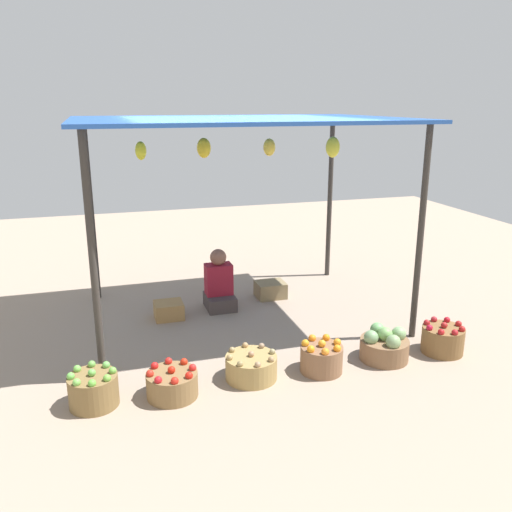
{
  "coord_description": "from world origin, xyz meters",
  "views": [
    {
      "loc": [
        -1.63,
        -6.01,
        2.58
      ],
      "look_at": [
        0.0,
        -0.65,
        0.95
      ],
      "focal_mm": 37.43,
      "sensor_mm": 36.0,
      "label": 1
    }
  ],
  "objects_px": {
    "vendor_person": "(219,286)",
    "basket_cabbages": "(384,346)",
    "wooden_crate_stacked_rear": "(169,310)",
    "basket_oranges": "(321,358)",
    "wooden_crate_near_vendor": "(270,290)",
    "basket_red_tomatoes": "(172,383)",
    "basket_red_apples": "(443,339)",
    "basket_potatoes": "(251,367)",
    "basket_green_apples": "(93,389)"
  },
  "relations": [
    {
      "from": "vendor_person",
      "to": "basket_cabbages",
      "type": "xyz_separation_m",
      "value": [
        1.3,
        -1.91,
        -0.15
      ]
    },
    {
      "from": "wooden_crate_stacked_rear",
      "to": "vendor_person",
      "type": "bearing_deg",
      "value": 13.35
    },
    {
      "from": "basket_oranges",
      "to": "wooden_crate_near_vendor",
      "type": "xyz_separation_m",
      "value": [
        0.18,
        2.13,
        -0.04
      ]
    },
    {
      "from": "vendor_person",
      "to": "wooden_crate_near_vendor",
      "type": "bearing_deg",
      "value": 12.75
    },
    {
      "from": "basket_red_tomatoes",
      "to": "basket_oranges",
      "type": "bearing_deg",
      "value": 1.44
    },
    {
      "from": "basket_cabbages",
      "to": "basket_red_apples",
      "type": "relative_size",
      "value": 1.14
    },
    {
      "from": "basket_red_apples",
      "to": "wooden_crate_stacked_rear",
      "type": "distance_m",
      "value": 3.2
    },
    {
      "from": "basket_red_tomatoes",
      "to": "basket_red_apples",
      "type": "relative_size",
      "value": 1.06
    },
    {
      "from": "basket_red_tomatoes",
      "to": "basket_oranges",
      "type": "xyz_separation_m",
      "value": [
        1.48,
        0.04,
        0.02
      ]
    },
    {
      "from": "basket_red_apples",
      "to": "wooden_crate_stacked_rear",
      "type": "xyz_separation_m",
      "value": [
        -2.66,
        1.78,
        -0.05
      ]
    },
    {
      "from": "basket_oranges",
      "to": "wooden_crate_near_vendor",
      "type": "relative_size",
      "value": 1.08
    },
    {
      "from": "vendor_person",
      "to": "basket_red_apples",
      "type": "xyz_separation_m",
      "value": [
        1.98,
        -1.95,
        -0.15
      ]
    },
    {
      "from": "basket_red_tomatoes",
      "to": "wooden_crate_near_vendor",
      "type": "height_order",
      "value": "basket_red_tomatoes"
    },
    {
      "from": "basket_red_apples",
      "to": "basket_oranges",
      "type": "bearing_deg",
      "value": -179.47
    },
    {
      "from": "basket_potatoes",
      "to": "basket_red_apples",
      "type": "height_order",
      "value": "basket_red_apples"
    },
    {
      "from": "vendor_person",
      "to": "basket_oranges",
      "type": "height_order",
      "value": "vendor_person"
    },
    {
      "from": "wooden_crate_near_vendor",
      "to": "basket_red_apples",
      "type": "bearing_deg",
      "value": -59.87
    },
    {
      "from": "vendor_person",
      "to": "basket_cabbages",
      "type": "relative_size",
      "value": 1.56
    },
    {
      "from": "basket_red_apples",
      "to": "wooden_crate_near_vendor",
      "type": "distance_m",
      "value": 2.45
    },
    {
      "from": "vendor_person",
      "to": "wooden_crate_stacked_rear",
      "type": "distance_m",
      "value": 0.72
    },
    {
      "from": "basket_green_apples",
      "to": "basket_oranges",
      "type": "height_order",
      "value": "basket_green_apples"
    },
    {
      "from": "vendor_person",
      "to": "basket_red_apples",
      "type": "bearing_deg",
      "value": -44.46
    },
    {
      "from": "basket_oranges",
      "to": "basket_green_apples",
      "type": "bearing_deg",
      "value": 179.62
    },
    {
      "from": "basket_potatoes",
      "to": "basket_red_apples",
      "type": "xyz_separation_m",
      "value": [
        2.11,
        -0.05,
        0.03
      ]
    },
    {
      "from": "basket_red_tomatoes",
      "to": "basket_potatoes",
      "type": "relative_size",
      "value": 0.93
    },
    {
      "from": "basket_potatoes",
      "to": "wooden_crate_stacked_rear",
      "type": "relative_size",
      "value": 1.44
    },
    {
      "from": "wooden_crate_near_vendor",
      "to": "wooden_crate_stacked_rear",
      "type": "height_order",
      "value": "wooden_crate_near_vendor"
    },
    {
      "from": "basket_potatoes",
      "to": "wooden_crate_near_vendor",
      "type": "height_order",
      "value": "basket_potatoes"
    },
    {
      "from": "basket_red_tomatoes",
      "to": "wooden_crate_stacked_rear",
      "type": "relative_size",
      "value": 1.34
    },
    {
      "from": "basket_red_tomatoes",
      "to": "vendor_person",
      "type": "bearing_deg",
      "value": 65.65
    },
    {
      "from": "wooden_crate_stacked_rear",
      "to": "basket_green_apples",
      "type": "bearing_deg",
      "value": -116.95
    },
    {
      "from": "vendor_person",
      "to": "basket_green_apples",
      "type": "height_order",
      "value": "vendor_person"
    },
    {
      "from": "basket_cabbages",
      "to": "wooden_crate_stacked_rear",
      "type": "bearing_deg",
      "value": 138.59
    },
    {
      "from": "basket_red_tomatoes",
      "to": "wooden_crate_stacked_rear",
      "type": "bearing_deg",
      "value": 83.02
    },
    {
      "from": "basket_green_apples",
      "to": "wooden_crate_stacked_rear",
      "type": "relative_size",
      "value": 1.25
    },
    {
      "from": "basket_cabbages",
      "to": "basket_green_apples",
      "type": "bearing_deg",
      "value": -179.31
    },
    {
      "from": "basket_red_apples",
      "to": "wooden_crate_near_vendor",
      "type": "xyz_separation_m",
      "value": [
        -1.23,
        2.12,
        -0.04
      ]
    },
    {
      "from": "wooden_crate_near_vendor",
      "to": "basket_oranges",
      "type": "bearing_deg",
      "value": -94.73
    },
    {
      "from": "basket_green_apples",
      "to": "basket_red_tomatoes",
      "type": "xyz_separation_m",
      "value": [
        0.68,
        -0.05,
        -0.03
      ]
    },
    {
      "from": "basket_potatoes",
      "to": "basket_cabbages",
      "type": "xyz_separation_m",
      "value": [
        1.43,
        -0.02,
        0.03
      ]
    },
    {
      "from": "wooden_crate_near_vendor",
      "to": "basket_potatoes",
      "type": "bearing_deg",
      "value": -113.12
    },
    {
      "from": "basket_red_tomatoes",
      "to": "basket_oranges",
      "type": "distance_m",
      "value": 1.48
    },
    {
      "from": "basket_red_tomatoes",
      "to": "wooden_crate_near_vendor",
      "type": "distance_m",
      "value": 2.73
    },
    {
      "from": "vendor_person",
      "to": "wooden_crate_stacked_rear",
      "type": "height_order",
      "value": "vendor_person"
    },
    {
      "from": "basket_cabbages",
      "to": "wooden_crate_stacked_rear",
      "type": "height_order",
      "value": "basket_cabbages"
    },
    {
      "from": "vendor_person",
      "to": "basket_potatoes",
      "type": "distance_m",
      "value": 1.91
    },
    {
      "from": "basket_red_tomatoes",
      "to": "basket_cabbages",
      "type": "height_order",
      "value": "basket_cabbages"
    },
    {
      "from": "wooden_crate_stacked_rear",
      "to": "basket_red_apples",
      "type": "bearing_deg",
      "value": -33.84
    },
    {
      "from": "vendor_person",
      "to": "basket_oranges",
      "type": "distance_m",
      "value": 2.05
    },
    {
      "from": "vendor_person",
      "to": "basket_red_apples",
      "type": "height_order",
      "value": "vendor_person"
    }
  ]
}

